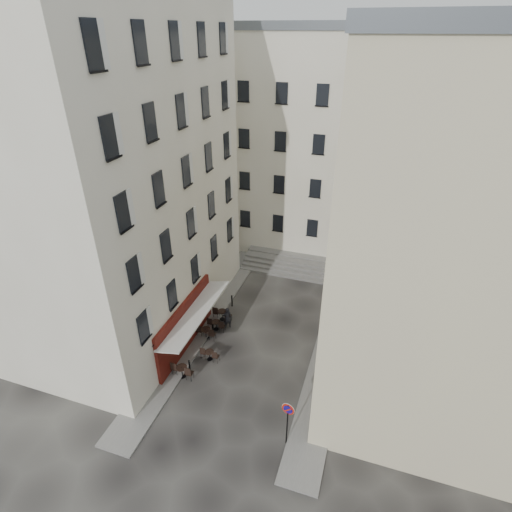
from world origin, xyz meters
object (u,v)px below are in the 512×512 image
at_px(no_parking_sign, 288,416).
at_px(bistro_table_b, 210,354).
at_px(bistro_table_a, 182,370).
at_px(pedestrian, 227,318).

bearing_deg(no_parking_sign, bistro_table_b, 156.32).
bearing_deg(bistro_table_b, bistro_table_a, -118.12).
bearing_deg(bistro_table_a, pedestrian, 80.50).
bearing_deg(pedestrian, bistro_table_b, 52.24).
height_order(bistro_table_b, pedestrian, pedestrian).
relative_size(bistro_table_a, pedestrian, 0.85).
distance_m(bistro_table_a, bistro_table_b, 2.05).
distance_m(no_parking_sign, bistro_table_b, 7.46).
bearing_deg(no_parking_sign, pedestrian, 140.47).
relative_size(no_parking_sign, bistro_table_b, 2.30).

